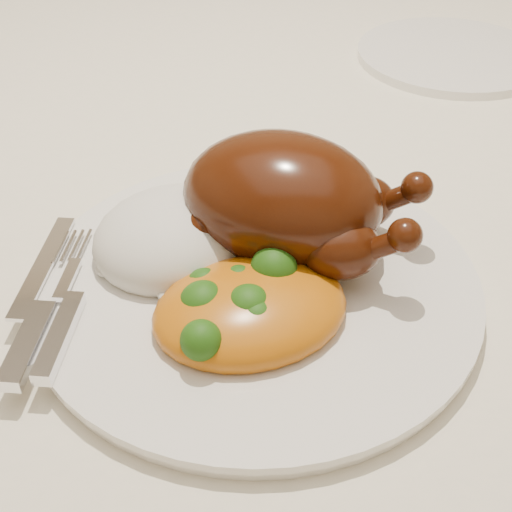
{
  "coord_description": "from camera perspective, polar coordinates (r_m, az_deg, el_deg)",
  "views": [
    {
      "loc": [
        -0.08,
        -0.58,
        1.1
      ],
      "look_at": [
        -0.04,
        -0.21,
        0.8
      ],
      "focal_mm": 50.0,
      "sensor_mm": 36.0,
      "label": 1
    }
  ],
  "objects": [
    {
      "name": "dining_table",
      "position": [
        0.73,
        1.13,
        2.07
      ],
      "size": [
        1.6,
        0.9,
        0.76
      ],
      "color": "brown",
      "rests_on": "floor"
    },
    {
      "name": "tablecloth",
      "position": [
        0.69,
        1.2,
        6.99
      ],
      "size": [
        1.73,
        1.03,
        0.18
      ],
      "color": "silver",
      "rests_on": "dining_table"
    },
    {
      "name": "dinner_plate",
      "position": [
        0.49,
        0.0,
        -2.41
      ],
      "size": [
        0.39,
        0.39,
        0.01
      ],
      "primitive_type": "cylinder",
      "rotation": [
        0.0,
        0.0,
        -0.37
      ],
      "color": "white",
      "rests_on": "tablecloth"
    },
    {
      "name": "side_plate",
      "position": [
        0.87,
        15.4,
        15.23
      ],
      "size": [
        0.28,
        0.28,
        0.01
      ],
      "primitive_type": "cylinder",
      "rotation": [
        0.0,
        0.0,
        -0.37
      ],
      "color": "white",
      "rests_on": "tablecloth"
    },
    {
      "name": "roast_chicken",
      "position": [
        0.49,
        2.55,
        4.5
      ],
      "size": [
        0.19,
        0.15,
        0.09
      ],
      "rotation": [
        0.0,
        0.0,
        -0.42
      ],
      "color": "#401606",
      "rests_on": "dinner_plate"
    },
    {
      "name": "rice_mound",
      "position": [
        0.51,
        -6.47,
        1.37
      ],
      "size": [
        0.15,
        0.15,
        0.06
      ],
      "rotation": [
        0.0,
        0.0,
        0.41
      ],
      "color": "white",
      "rests_on": "dinner_plate"
    },
    {
      "name": "mac_and_cheese",
      "position": [
        0.45,
        0.06,
        -3.87
      ],
      "size": [
        0.14,
        0.12,
        0.05
      ],
      "rotation": [
        0.0,
        0.0,
        0.21
      ],
      "color": "orange",
      "rests_on": "dinner_plate"
    },
    {
      "name": "cutlery",
      "position": [
        0.47,
        -16.36,
        -4.46
      ],
      "size": [
        0.05,
        0.17,
        0.01
      ],
      "rotation": [
        0.0,
        0.0,
        -0.21
      ],
      "color": "silver",
      "rests_on": "dinner_plate"
    }
  ]
}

